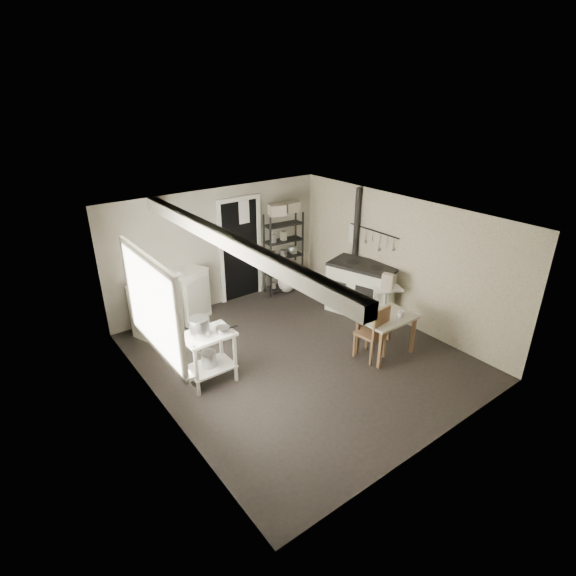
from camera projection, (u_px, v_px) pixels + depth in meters
floor at (299, 356)px, 7.28m from camera, size 5.00×5.00×0.00m
ceiling at (301, 218)px, 6.33m from camera, size 5.00×5.00×0.00m
wall_back at (219, 248)px, 8.62m from camera, size 4.50×0.02×2.30m
wall_front at (439, 367)px, 4.98m from camera, size 4.50×0.02×2.30m
wall_left at (158, 337)px, 5.57m from camera, size 0.02×5.00×2.30m
wall_right at (398, 260)px, 8.03m from camera, size 0.02×5.00×2.30m
window at (151, 306)px, 5.59m from camera, size 0.12×1.76×1.28m
doorway at (241, 251)px, 8.91m from camera, size 0.96×0.10×2.08m
ceiling_beam at (227, 241)px, 5.71m from camera, size 0.18×5.00×0.18m
wallpaper_panel at (398, 260)px, 8.03m from camera, size 0.01×5.00×2.30m
utensil_rail at (373, 231)px, 8.27m from camera, size 0.06×1.20×0.44m
prep_table at (210, 358)px, 6.49m from camera, size 0.71×0.51×0.81m
stockpot at (200, 328)px, 6.21m from camera, size 0.37×0.37×0.31m
saucepan at (223, 330)px, 6.33m from camera, size 0.20×0.20×0.11m
bucket at (209, 359)px, 6.51m from camera, size 0.26×0.26×0.23m
base_cabinets at (172, 302)px, 8.02m from camera, size 1.59×1.10×0.96m
mixing_bowl at (177, 277)px, 7.82m from camera, size 0.34×0.34×0.07m
counter_cup at (150, 282)px, 7.58m from camera, size 0.14×0.14×0.09m
shelf_rack at (284, 248)px, 9.20m from camera, size 0.82×0.38×1.68m
shelf_jar at (272, 230)px, 8.92m from camera, size 0.12×0.12×0.20m
storage_box_a at (277, 198)px, 8.65m from camera, size 0.37×0.35×0.21m
storage_box_b at (291, 196)px, 8.90m from camera, size 0.32×0.30×0.20m
stove at (362, 291)px, 8.52m from camera, size 1.03×1.39×0.98m
stovepipe at (357, 224)px, 8.55m from camera, size 0.13×0.13×1.34m
side_ledge at (386, 305)px, 7.99m from camera, size 0.56×0.45×0.76m
oats_box at (388, 276)px, 7.71m from camera, size 0.18×0.22×0.29m
work_table at (386, 333)px, 7.20m from camera, size 0.89×0.63×0.67m
table_cup at (401, 309)px, 7.02m from camera, size 0.11×0.11×0.10m
chair at (371, 331)px, 7.05m from camera, size 0.43×0.45×0.95m
flour_sack at (287, 281)px, 9.43m from camera, size 0.41×0.34×0.49m
floor_crock at (370, 326)px, 8.04m from camera, size 0.14×0.14×0.14m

